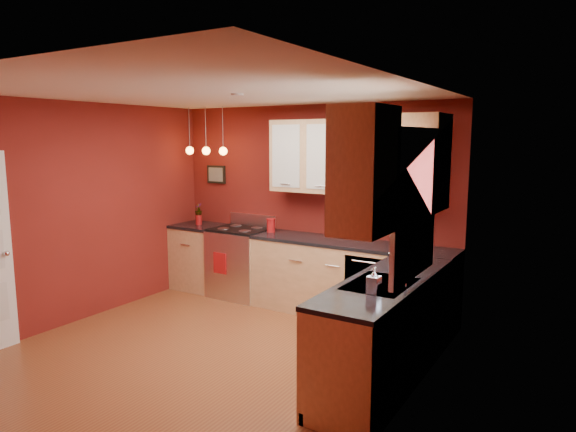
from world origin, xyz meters
The scene contains 25 objects.
floor centered at (0.00, 0.00, 0.00)m, with size 4.20×4.20×0.00m, color brown.
ceiling centered at (0.00, 0.00, 2.60)m, with size 4.00×4.20×0.02m, color white.
wall_back centered at (0.00, 2.10, 1.30)m, with size 4.00×0.02×2.60m, color maroon.
wall_left centered at (-2.00, 0.00, 1.30)m, with size 0.02×4.20×2.60m, color maroon.
wall_right centered at (2.00, 0.00, 1.30)m, with size 0.02×4.20×2.60m, color maroon.
base_cabinets_back_left centered at (-1.65, 1.80, 0.45)m, with size 0.70×0.60×0.90m, color #DFAB77.
base_cabinets_back_right centered at (0.73, 1.80, 0.45)m, with size 2.54×0.60×0.90m, color #DFAB77.
base_cabinets_right centered at (1.70, 0.45, 0.45)m, with size 0.60×2.10×0.90m, color #DFAB77.
counter_back_left centered at (-1.65, 1.80, 0.92)m, with size 0.70×0.62×0.04m, color black.
counter_back_right centered at (0.73, 1.80, 0.92)m, with size 2.54×0.62×0.04m, color black.
counter_right centered at (1.70, 0.45, 0.92)m, with size 0.62×2.10×0.04m, color black.
gas_range centered at (-0.92, 1.80, 0.48)m, with size 0.76×0.64×1.11m.
dishwasher_front centered at (1.10, 1.51, 0.45)m, with size 0.60×0.02×0.80m, color silver.
sink centered at (1.70, 0.30, 0.92)m, with size 0.50×0.70×0.33m.
window centered at (1.97, 0.30, 1.69)m, with size 0.06×1.02×1.22m.
upper_cabinets_back centered at (0.60, 1.93, 1.95)m, with size 2.00×0.35×0.90m, color #DFAB77.
upper_cabinets_right centered at (1.82, 0.32, 1.95)m, with size 0.35×1.95×0.90m, color #DFAB77.
wall_picture centered at (-1.55, 2.08, 1.65)m, with size 0.32×0.03×0.26m, color black.
pendant_lights centered at (-1.45, 1.75, 2.01)m, with size 0.71×0.11×0.66m.
red_canister centered at (-0.44, 1.84, 1.03)m, with size 0.12×0.12×0.18m.
red_vase centered at (-1.66, 1.79, 1.01)m, with size 0.09×0.09×0.14m, color #A21113.
flowers centered at (-1.66, 1.79, 1.15)m, with size 0.11×0.11×0.19m, color #A21113.
coffee_maker centered at (1.33, 1.83, 1.05)m, with size 0.19×0.18×0.25m.
soap_pump centered at (1.76, 0.00, 1.05)m, with size 0.10×0.10×0.21m, color silver.
dish_towel centered at (-1.02, 1.47, 0.52)m, with size 0.21×0.01×0.28m, color #A21113.
Camera 1 is at (3.25, -3.74, 2.18)m, focal length 32.00 mm.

